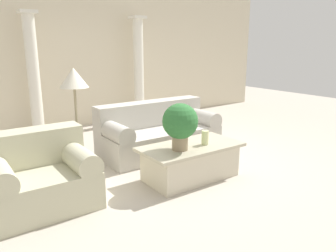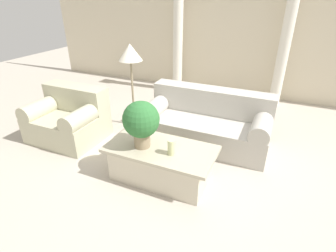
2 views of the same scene
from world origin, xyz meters
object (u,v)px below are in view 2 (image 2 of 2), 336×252
(sofa_long, at_px, (207,122))
(floor_lamp, at_px, (130,57))
(coffee_table, at_px, (161,163))
(loveseat, at_px, (69,118))
(potted_plant, at_px, (141,121))

(sofa_long, bearing_deg, floor_lamp, 179.71)
(sofa_long, bearing_deg, coffee_table, -101.92)
(coffee_table, bearing_deg, sofa_long, 78.08)
(floor_lamp, bearing_deg, coffee_table, -46.88)
(coffee_table, bearing_deg, loveseat, 168.53)
(loveseat, xyz_separation_m, floor_lamp, (0.75, 0.81, 0.89))
(loveseat, distance_m, coffee_table, 1.89)
(loveseat, height_order, potted_plant, potted_plant)
(loveseat, xyz_separation_m, coffee_table, (1.85, -0.38, -0.12))
(coffee_table, distance_m, potted_plant, 0.62)
(coffee_table, bearing_deg, potted_plant, -165.11)
(coffee_table, bearing_deg, floor_lamp, 133.12)
(floor_lamp, bearing_deg, potted_plant, -54.73)
(loveseat, bearing_deg, floor_lamp, 47.16)
(loveseat, xyz_separation_m, potted_plant, (1.63, -0.44, 0.46))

